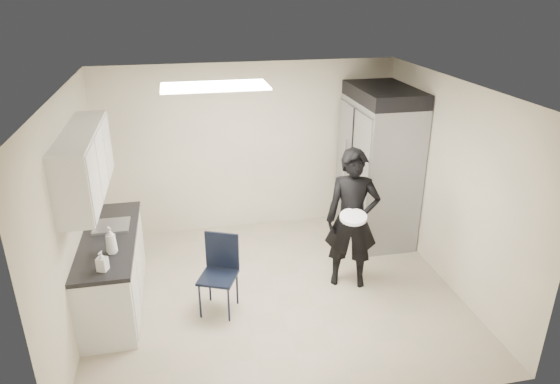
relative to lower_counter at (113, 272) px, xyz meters
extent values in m
plane|color=#A1927F|center=(1.95, -0.20, -0.43)|extent=(4.50, 4.50, 0.00)
plane|color=white|center=(1.95, -0.20, 2.17)|extent=(4.50, 4.50, 0.00)
plane|color=beige|center=(1.95, 1.80, 0.87)|extent=(4.50, 0.00, 4.50)
plane|color=beige|center=(-0.30, -0.20, 0.87)|extent=(0.00, 4.00, 4.00)
plane|color=beige|center=(4.20, -0.20, 0.87)|extent=(0.00, 4.00, 4.00)
cube|color=white|center=(1.35, 0.20, 2.14)|extent=(1.20, 0.60, 0.02)
cube|color=silver|center=(0.00, 0.00, 0.00)|extent=(0.60, 1.90, 0.86)
cube|color=black|center=(0.00, 0.00, 0.46)|extent=(0.64, 1.95, 0.05)
cube|color=gray|center=(0.02, 0.25, 0.44)|extent=(0.42, 0.40, 0.14)
cylinder|color=silver|center=(-0.18, 0.25, 0.59)|extent=(0.02, 0.02, 0.24)
cube|color=silver|center=(-0.13, 0.00, 1.40)|extent=(0.35, 1.80, 0.75)
cube|color=black|center=(-0.19, 1.15, 1.19)|extent=(0.22, 0.30, 0.35)
cube|color=yellow|center=(-0.29, -0.10, 0.79)|extent=(0.00, 0.12, 0.07)
cube|color=yellow|center=(-0.29, 0.10, 0.75)|extent=(0.00, 0.12, 0.07)
cube|color=gray|center=(3.78, 1.07, 0.62)|extent=(0.80, 1.35, 2.10)
cube|color=black|center=(3.78, 1.07, 1.77)|extent=(0.80, 1.35, 0.20)
cube|color=black|center=(1.23, -0.43, 0.03)|extent=(0.54, 0.54, 0.92)
imported|color=black|center=(2.95, -0.15, 0.48)|extent=(0.77, 0.63, 1.82)
cylinder|color=silver|center=(2.87, -0.39, 0.63)|extent=(0.41, 0.41, 0.04)
imported|color=silver|center=(0.10, -0.41, 0.64)|extent=(0.16, 0.16, 0.31)
imported|color=silver|center=(0.04, -0.76, 0.59)|extent=(0.13, 0.13, 0.22)
camera|label=1|loc=(0.93, -5.46, 3.22)|focal=32.00mm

